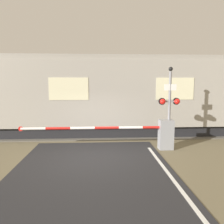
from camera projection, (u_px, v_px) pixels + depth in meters
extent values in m
plane|color=#6B6047|center=(94.00, 157.00, 8.52)|extent=(80.00, 80.00, 0.00)
cube|color=#666056|center=(96.00, 133.00, 12.44)|extent=(36.00, 3.20, 0.03)
cube|color=#595451|center=(95.00, 135.00, 11.72)|extent=(36.00, 0.08, 0.10)
cube|color=#595451|center=(96.00, 130.00, 13.15)|extent=(36.00, 0.08, 0.10)
cube|color=black|center=(165.00, 128.00, 12.63)|extent=(17.75, 2.32, 0.60)
cube|color=#9E998E|center=(167.00, 93.00, 12.37)|extent=(19.30, 2.73, 3.44)
cube|color=gray|center=(168.00, 60.00, 12.13)|extent=(18.91, 2.51, 0.24)
cube|color=beige|center=(175.00, 89.00, 10.97)|extent=(1.93, 0.02, 1.10)
cube|color=beige|center=(69.00, 89.00, 10.69)|extent=(1.93, 0.02, 1.10)
cube|color=gray|center=(166.00, 134.00, 9.44)|extent=(0.60, 0.44, 1.29)
cylinder|color=gray|center=(166.00, 127.00, 9.40)|extent=(0.16, 0.16, 0.18)
cylinder|color=red|center=(154.00, 127.00, 9.37)|extent=(1.02, 0.11, 0.11)
cylinder|color=white|center=(131.00, 128.00, 9.32)|extent=(1.02, 0.11, 0.11)
cylinder|color=red|center=(107.00, 128.00, 9.26)|extent=(1.02, 0.11, 0.11)
cylinder|color=white|center=(83.00, 128.00, 9.21)|extent=(1.02, 0.11, 0.11)
cylinder|color=red|center=(58.00, 128.00, 9.15)|extent=(1.02, 0.11, 0.11)
cylinder|color=white|center=(33.00, 129.00, 9.09)|extent=(1.02, 0.11, 0.11)
cylinder|color=red|center=(21.00, 129.00, 9.07)|extent=(0.20, 0.02, 0.20)
cylinder|color=gray|center=(169.00, 111.00, 9.40)|extent=(0.11, 0.11, 3.34)
cube|color=gray|center=(170.00, 101.00, 9.35)|extent=(0.74, 0.07, 0.07)
sphere|color=red|center=(163.00, 102.00, 9.29)|extent=(0.24, 0.24, 0.24)
sphere|color=red|center=(177.00, 101.00, 9.32)|extent=(0.24, 0.24, 0.24)
cylinder|color=black|center=(162.00, 101.00, 9.39)|extent=(0.30, 0.06, 0.30)
cylinder|color=black|center=(176.00, 101.00, 9.43)|extent=(0.30, 0.06, 0.30)
cube|color=white|center=(170.00, 87.00, 9.23)|extent=(0.52, 0.02, 0.27)
sphere|color=black|center=(171.00, 69.00, 9.18)|extent=(0.18, 0.18, 0.18)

